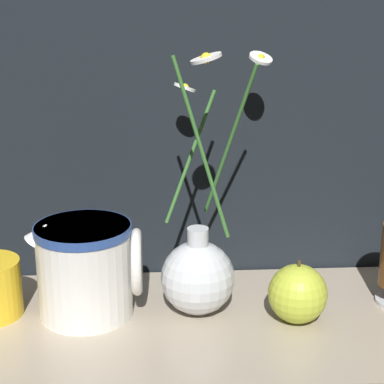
# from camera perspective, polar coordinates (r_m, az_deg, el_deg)

# --- Properties ---
(ground_plane) EXTENTS (6.00, 6.00, 0.00)m
(ground_plane) POSITION_cam_1_polar(r_m,az_deg,el_deg) (0.90, -0.27, -12.01)
(ground_plane) COLOR black
(shelf) EXTENTS (0.75, 0.32, 0.01)m
(shelf) POSITION_cam_1_polar(r_m,az_deg,el_deg) (0.90, -0.27, -11.68)
(shelf) COLOR tan
(shelf) RESTS_ON ground_plane
(vase_with_flowers) EXTENTS (0.16, 0.18, 0.37)m
(vase_with_flowers) POSITION_cam_1_polar(r_m,az_deg,el_deg) (0.89, 0.55, -7.11)
(vase_with_flowers) COLOR silver
(vase_with_flowers) RESTS_ON shelf
(ceramic_pitcher) EXTENTS (0.16, 0.13, 0.14)m
(ceramic_pitcher) POSITION_cam_1_polar(r_m,az_deg,el_deg) (0.90, -9.36, -6.50)
(ceramic_pitcher) COLOR white
(ceramic_pitcher) RESTS_ON shelf
(orange_fruit) EXTENTS (0.08, 0.08, 0.09)m
(orange_fruit) POSITION_cam_1_polar(r_m,az_deg,el_deg) (0.89, 9.37, -8.91)
(orange_fruit) COLOR #B7C638
(orange_fruit) RESTS_ON shelf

